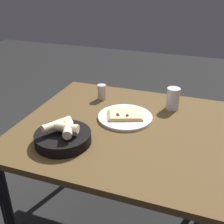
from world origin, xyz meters
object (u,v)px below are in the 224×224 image
Objects in this scene: bread_basket at (63,136)px; pepper_shaker at (102,93)px; dining_table at (123,136)px; pizza_plate at (125,116)px; beer_glass at (173,100)px.

bread_basket is 0.49m from pepper_shaker.
dining_table is at bearing -50.12° from pepper_shaker.
dining_table is 11.18× the size of pepper_shaker.
bread_basket is at bearing -130.38° from dining_table.
beer_glass is at bearing 42.52° from pizza_plate.
pizza_plate is 3.12× the size of pepper_shaker.
bread_basket is at bearing -121.50° from pizza_plate.
bread_basket is at bearing -88.70° from pepper_shaker.
beer_glass reaches higher than bread_basket.
bread_basket is 0.64m from beer_glass.
pepper_shaker reaches higher than pizza_plate.
bread_basket reaches higher than pizza_plate.
beer_glass is (0.21, 0.19, 0.04)m from pizza_plate.
pepper_shaker is (-0.01, 0.49, 0.01)m from bread_basket.
pizza_plate is at bearing -137.48° from beer_glass.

